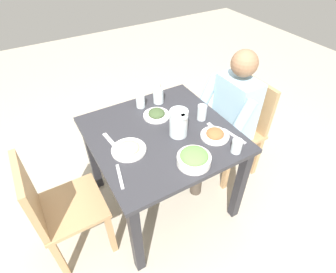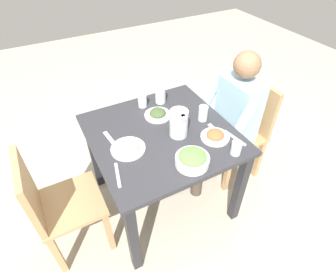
{
  "view_description": "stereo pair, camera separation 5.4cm",
  "coord_description": "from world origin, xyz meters",
  "px_view_note": "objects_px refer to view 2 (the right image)",
  "views": [
    {
      "loc": [
        -1.23,
        0.67,
        1.9
      ],
      "look_at": [
        -0.05,
        -0.02,
        0.72
      ],
      "focal_mm": 28.96,
      "sensor_mm": 36.0,
      "label": 1
    },
    {
      "loc": [
        -1.25,
        0.62,
        1.9
      ],
      "look_at": [
        -0.05,
        -0.02,
        0.72
      ],
      "focal_mm": 28.96,
      "sensor_mm": 36.0,
      "label": 2
    }
  ],
  "objects_px": {
    "water_pitcher": "(179,123)",
    "water_glass_far_right": "(203,113)",
    "chair_near": "(244,126)",
    "plate_beans": "(128,148)",
    "diner_near": "(227,119)",
    "chair_far": "(55,203)",
    "oil_carafe": "(160,96)",
    "dining_table": "(162,145)",
    "plate_dolmas": "(158,114)",
    "plate_rice_curry": "(215,136)",
    "water_glass_far_left": "(236,148)",
    "salad_bowl": "(192,159)",
    "water_glass_center": "(142,101)"
  },
  "relations": [
    {
      "from": "diner_near",
      "to": "water_pitcher",
      "type": "relative_size",
      "value": 6.12
    },
    {
      "from": "plate_rice_curry",
      "to": "oil_carafe",
      "type": "xyz_separation_m",
      "value": [
        0.55,
        0.12,
        0.04
      ]
    },
    {
      "from": "chair_far",
      "to": "plate_dolmas",
      "type": "relative_size",
      "value": 4.51
    },
    {
      "from": "chair_far",
      "to": "oil_carafe",
      "type": "xyz_separation_m",
      "value": [
        0.38,
        -0.93,
        0.3
      ]
    },
    {
      "from": "chair_near",
      "to": "salad_bowl",
      "type": "relative_size",
      "value": 4.28
    },
    {
      "from": "chair_near",
      "to": "plate_beans",
      "type": "xyz_separation_m",
      "value": [
        -0.06,
        1.03,
        0.25
      ]
    },
    {
      "from": "dining_table",
      "to": "water_glass_far_right",
      "type": "xyz_separation_m",
      "value": [
        -0.01,
        -0.32,
        0.17
      ]
    },
    {
      "from": "plate_rice_curry",
      "to": "water_glass_far_right",
      "type": "height_order",
      "value": "water_glass_far_right"
    },
    {
      "from": "dining_table",
      "to": "salad_bowl",
      "type": "relative_size",
      "value": 4.61
    },
    {
      "from": "salad_bowl",
      "to": "oil_carafe",
      "type": "relative_size",
      "value": 1.23
    },
    {
      "from": "dining_table",
      "to": "water_glass_far_left",
      "type": "height_order",
      "value": "water_glass_far_left"
    },
    {
      "from": "chair_near",
      "to": "water_glass_center",
      "type": "xyz_separation_m",
      "value": [
        0.34,
        0.76,
        0.29
      ]
    },
    {
      "from": "chair_near",
      "to": "water_pitcher",
      "type": "distance_m",
      "value": 0.76
    },
    {
      "from": "chair_far",
      "to": "water_glass_far_right",
      "type": "distance_m",
      "value": 1.13
    },
    {
      "from": "chair_far",
      "to": "water_glass_center",
      "type": "relative_size",
      "value": 8.75
    },
    {
      "from": "chair_near",
      "to": "water_glass_center",
      "type": "bearing_deg",
      "value": 65.79
    },
    {
      "from": "diner_near",
      "to": "oil_carafe",
      "type": "bearing_deg",
      "value": 51.36
    },
    {
      "from": "water_glass_center",
      "to": "plate_rice_curry",
      "type": "bearing_deg",
      "value": -154.27
    },
    {
      "from": "dining_table",
      "to": "chair_near",
      "type": "xyz_separation_m",
      "value": [
        0.0,
        -0.77,
        -0.12
      ]
    },
    {
      "from": "water_pitcher",
      "to": "plate_beans",
      "type": "distance_m",
      "value": 0.36
    },
    {
      "from": "salad_bowl",
      "to": "water_glass_far_right",
      "type": "distance_m",
      "value": 0.44
    },
    {
      "from": "chair_far",
      "to": "oil_carafe",
      "type": "height_order",
      "value": "oil_carafe"
    },
    {
      "from": "chair_far",
      "to": "water_glass_far_right",
      "type": "bearing_deg",
      "value": -88.27
    },
    {
      "from": "water_pitcher",
      "to": "water_glass_center",
      "type": "relative_size",
      "value": 1.91
    },
    {
      "from": "diner_near",
      "to": "plate_rice_curry",
      "type": "relative_size",
      "value": 6.15
    },
    {
      "from": "plate_rice_curry",
      "to": "water_glass_far_right",
      "type": "relative_size",
      "value": 1.7
    },
    {
      "from": "plate_dolmas",
      "to": "water_glass_far_right",
      "type": "distance_m",
      "value": 0.33
    },
    {
      "from": "chair_far",
      "to": "dining_table",
      "type": "bearing_deg",
      "value": -86.71
    },
    {
      "from": "water_pitcher",
      "to": "water_glass_far_left",
      "type": "bearing_deg",
      "value": -145.74
    },
    {
      "from": "plate_beans",
      "to": "water_glass_far_right",
      "type": "relative_size",
      "value": 1.96
    },
    {
      "from": "diner_near",
      "to": "water_glass_far_right",
      "type": "distance_m",
      "value": 0.29
    },
    {
      "from": "dining_table",
      "to": "plate_beans",
      "type": "relative_size",
      "value": 4.3
    },
    {
      "from": "plate_dolmas",
      "to": "oil_carafe",
      "type": "relative_size",
      "value": 1.17
    },
    {
      "from": "salad_bowl",
      "to": "plate_rice_curry",
      "type": "distance_m",
      "value": 0.29
    },
    {
      "from": "chair_near",
      "to": "plate_beans",
      "type": "relative_size",
      "value": 4.0
    },
    {
      "from": "water_pitcher",
      "to": "water_glass_far_right",
      "type": "distance_m",
      "value": 0.24
    },
    {
      "from": "salad_bowl",
      "to": "water_glass_far_left",
      "type": "height_order",
      "value": "same"
    },
    {
      "from": "chair_near",
      "to": "diner_near",
      "type": "distance_m",
      "value": 0.25
    },
    {
      "from": "plate_rice_curry",
      "to": "plate_dolmas",
      "type": "relative_size",
      "value": 0.98
    },
    {
      "from": "oil_carafe",
      "to": "plate_beans",
      "type": "bearing_deg",
      "value": 132.21
    },
    {
      "from": "plate_dolmas",
      "to": "oil_carafe",
      "type": "distance_m",
      "value": 0.19
    },
    {
      "from": "chair_near",
      "to": "water_pitcher",
      "type": "xyz_separation_m",
      "value": [
        -0.08,
        0.68,
        0.33
      ]
    },
    {
      "from": "plate_beans",
      "to": "water_glass_far_right",
      "type": "distance_m",
      "value": 0.59
    },
    {
      "from": "salad_bowl",
      "to": "water_glass_far_left",
      "type": "xyz_separation_m",
      "value": [
        -0.05,
        -0.28,
        0.0
      ]
    },
    {
      "from": "plate_rice_curry",
      "to": "plate_dolmas",
      "type": "height_order",
      "value": "same"
    },
    {
      "from": "plate_beans",
      "to": "water_glass_far_right",
      "type": "bearing_deg",
      "value": -86.13
    },
    {
      "from": "chair_near",
      "to": "water_glass_far_left",
      "type": "bearing_deg",
      "value": 130.73
    },
    {
      "from": "chair_near",
      "to": "water_glass_far_left",
      "type": "distance_m",
      "value": 0.67
    },
    {
      "from": "dining_table",
      "to": "plate_rice_curry",
      "type": "height_order",
      "value": "plate_rice_curry"
    },
    {
      "from": "dining_table",
      "to": "plate_dolmas",
      "type": "height_order",
      "value": "plate_dolmas"
    }
  ]
}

